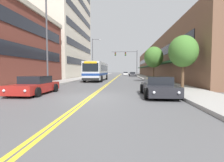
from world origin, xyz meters
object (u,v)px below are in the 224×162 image
car_red_parked_left_mid (35,86)px  car_dark_grey_parked_right_mid (133,74)px  car_white_moving_lead (126,74)px  street_lamp_left_near (49,35)px  street_tree_right_near (183,51)px  traffic_signal_mast (128,58)px  city_bus (97,71)px  car_charcoal_parked_right_foreground (158,87)px  street_lamp_left_far (94,55)px  street_tree_right_mid (154,57)px  fire_hydrant (152,79)px  car_beige_parked_left_near (96,76)px

car_red_parked_left_mid → car_dark_grey_parked_right_mid: car_red_parked_left_mid is taller
car_white_moving_lead → street_lamp_left_near: (-7.39, -50.94, 4.54)m
car_red_parked_left_mid → street_lamp_left_near: bearing=100.5°
street_tree_right_near → car_red_parked_left_mid: bearing=-163.5°
traffic_signal_mast → street_lamp_left_near: street_lamp_left_near is taller
traffic_signal_mast → street_lamp_left_near: bearing=-105.4°
city_bus → car_charcoal_parked_right_foreground: size_ratio=2.44×
city_bus → street_lamp_left_far: bearing=103.6°
street_lamp_left_near → city_bus: bearing=78.8°
car_red_parked_left_mid → street_tree_right_near: street_tree_right_near is taller
car_charcoal_parked_right_foreground → car_white_moving_lead: size_ratio=0.98×
car_charcoal_parked_right_foreground → street_tree_right_mid: 15.82m
street_tree_right_near → street_lamp_left_near: bearing=175.8°
car_dark_grey_parked_right_mid → car_white_moving_lead: 14.08m
city_bus → traffic_signal_mast: 17.69m
traffic_signal_mast → fire_hydrant: bearing=-82.0°
city_bus → fire_hydrant: size_ratio=14.75×
street_lamp_left_far → street_tree_right_mid: street_lamp_left_far is taller
car_dark_grey_parked_right_mid → street_tree_right_near: size_ratio=1.03×
car_red_parked_left_mid → fire_hydrant: car_red_parked_left_mid is taller
car_dark_grey_parked_right_mid → street_lamp_left_far: street_lamp_left_far is taller
street_tree_right_near → street_tree_right_mid: size_ratio=0.88×
traffic_signal_mast → street_tree_right_mid: 19.00m
car_charcoal_parked_right_foreground → fire_hydrant: size_ratio=6.04×
car_beige_parked_left_near → street_lamp_left_near: size_ratio=0.50×
car_white_moving_lead → street_lamp_left_far: street_lamp_left_far is taller
car_white_moving_lead → street_tree_right_mid: bearing=-84.0°
city_bus → street_lamp_left_near: size_ratio=1.30×
car_beige_parked_left_near → car_red_parked_left_mid: size_ratio=0.93×
car_charcoal_parked_right_foreground → car_dark_grey_parked_right_mid: car_charcoal_parked_right_foreground is taller
car_beige_parked_left_near → traffic_signal_mast: size_ratio=0.63×
car_beige_parked_left_near → street_tree_right_near: 26.37m
street_lamp_left_far → car_charcoal_parked_right_foreground: bearing=-71.2°
car_beige_parked_left_near → car_red_parked_left_mid: bearing=-89.7°
city_bus → car_white_moving_lead: 38.36m
city_bus → car_red_parked_left_mid: city_bus is taller
car_charcoal_parked_right_foreground → street_lamp_left_near: size_ratio=0.53×
car_dark_grey_parked_right_mid → street_lamp_left_near: street_lamp_left_near is taller
car_red_parked_left_mid → city_bus: bearing=84.2°
car_white_moving_lead → street_lamp_left_near: bearing=-98.3°
car_red_parked_left_mid → street_lamp_left_far: size_ratio=0.53×
car_dark_grey_parked_right_mid → fire_hydrant: car_dark_grey_parked_right_mid is taller
car_dark_grey_parked_right_mid → street_tree_right_mid: (2.13, -26.25, 3.15)m
car_white_moving_lead → car_red_parked_left_mid: bearing=-96.8°
car_beige_parked_left_near → fire_hydrant: (10.40, -14.31, -0.02)m
car_beige_parked_left_near → street_tree_right_near: size_ratio=0.97×
street_lamp_left_far → street_tree_right_near: 27.19m
street_lamp_left_near → street_lamp_left_far: 23.32m
car_red_parked_left_mid → car_dark_grey_parked_right_mid: size_ratio=1.01×
street_lamp_left_near → street_lamp_left_far: (0.03, 23.32, 0.10)m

